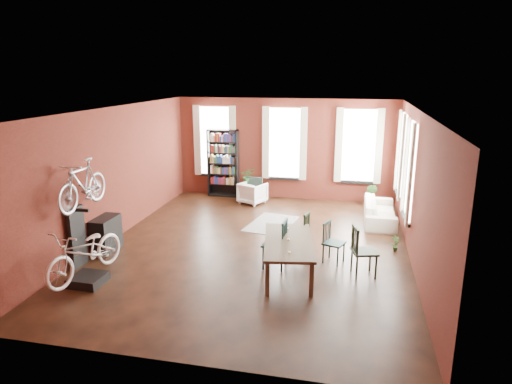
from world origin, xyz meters
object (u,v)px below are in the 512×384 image
(white_armchair, at_px, (253,192))
(console_table, at_px, (106,234))
(bicycle_floor, at_px, (83,229))
(dining_table, at_px, (288,257))
(dining_chair_d, at_px, (334,243))
(plant_stand, at_px, (250,192))
(cream_sofa, at_px, (380,207))
(dining_chair_c, at_px, (364,251))
(bike_trainer, at_px, (88,280))
(bookshelf, at_px, (223,163))
(dining_chair_a, at_px, (275,244))
(dining_chair_b, at_px, (298,232))

(white_armchair, height_order, console_table, console_table)
(white_armchair, distance_m, bicycle_floor, 6.50)
(dining_table, xyz_separation_m, dining_chair_d, (0.88, 0.77, 0.09))
(dining_chair_d, bearing_deg, plant_stand, 53.73)
(bicycle_floor, bearing_deg, white_armchair, 84.31)
(cream_sofa, height_order, bicycle_floor, bicycle_floor)
(dining_chair_c, xyz_separation_m, console_table, (-5.76, 0.08, -0.12))
(dining_chair_c, bearing_deg, bike_trainer, 90.84)
(bike_trainer, height_order, console_table, console_table)
(bookshelf, height_order, plant_stand, bookshelf)
(cream_sofa, bearing_deg, bike_trainer, 132.01)
(plant_stand, bearing_deg, dining_table, -68.91)
(bookshelf, bearing_deg, dining_chair_c, -49.68)
(white_armchair, relative_size, console_table, 0.91)
(dining_chair_a, height_order, cream_sofa, dining_chair_a)
(dining_chair_c, distance_m, cream_sofa, 3.61)
(bookshelf, xyz_separation_m, console_table, (-1.28, -5.20, -0.70))
(dining_chair_c, distance_m, white_armchair, 5.69)
(dining_table, relative_size, bike_trainer, 3.47)
(white_armchair, bearing_deg, dining_chair_d, 147.81)
(console_table, bearing_deg, bicycle_floor, -71.52)
(dining_chair_a, relative_size, dining_chair_b, 1.10)
(dining_chair_c, relative_size, console_table, 1.29)
(white_armchair, bearing_deg, bike_trainer, 97.10)
(dining_chair_c, relative_size, bike_trainer, 1.70)
(white_armchair, relative_size, plant_stand, 1.42)
(dining_chair_d, relative_size, bike_trainer, 1.47)
(dining_table, bearing_deg, bicycle_floor, -170.02)
(dining_chair_a, xyz_separation_m, dining_chair_b, (0.38, 0.95, -0.05))
(dining_table, relative_size, dining_chair_a, 2.02)
(dining_chair_a, bearing_deg, bike_trainer, -61.90)
(dining_table, bearing_deg, white_armchair, 101.02)
(dining_chair_b, height_order, plant_stand, dining_chair_b)
(cream_sofa, relative_size, console_table, 2.60)
(dining_chair_a, distance_m, dining_chair_c, 1.83)
(cream_sofa, xyz_separation_m, console_table, (-6.23, -3.50, -0.01))
(dining_chair_a, bearing_deg, cream_sofa, 150.64)
(bicycle_floor, bearing_deg, plant_stand, 86.81)
(dining_chair_b, xyz_separation_m, cream_sofa, (1.92, 2.61, -0.07))
(dining_chair_d, distance_m, plant_stand, 5.35)
(dining_chair_b, bearing_deg, dining_chair_a, -10.52)
(dining_chair_a, bearing_deg, console_table, -87.58)
(dining_chair_a, relative_size, plant_stand, 2.03)
(cream_sofa, bearing_deg, bookshelf, 71.05)
(dining_chair_b, distance_m, white_armchair, 4.10)
(dining_chair_a, bearing_deg, dining_chair_c, 92.91)
(dining_table, xyz_separation_m, plant_stand, (-2.03, 5.26, -0.10))
(dining_chair_b, relative_size, plant_stand, 1.85)
(white_armchair, xyz_separation_m, plant_stand, (-0.19, 0.40, -0.11))
(dining_chair_c, bearing_deg, dining_chair_d, 34.37)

